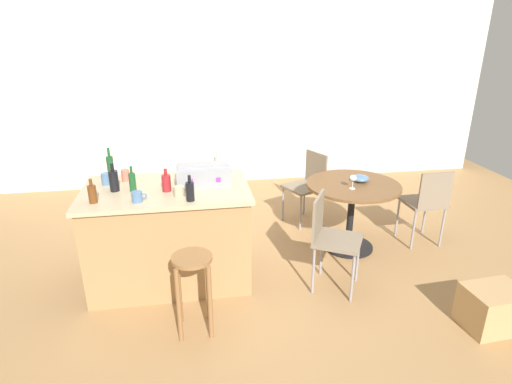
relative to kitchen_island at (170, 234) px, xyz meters
The scene contains 23 objects.
ground_plane 0.98m from the kitchen_island, ahead, with size 8.80×8.80×0.00m, color #A37A4C.
back_wall 2.97m from the kitchen_island, 72.21° to the left, with size 8.00×0.10×2.70m, color beige.
kitchen_island is the anchor object (origin of this frame).
wooden_stool 0.80m from the kitchen_island, 76.07° to the right, with size 0.30×0.30×0.65m.
dining_table 1.90m from the kitchen_island, ahead, with size 0.97×0.97×0.74m.
folding_chair_near 2.71m from the kitchen_island, ahead, with size 0.41×0.41×0.87m.
folding_chair_far 1.92m from the kitchen_island, 32.84° to the left, with size 0.53×0.53×0.86m.
folding_chair_left 1.46m from the kitchen_island, 14.69° to the right, with size 0.55×0.55×0.88m.
toolbox 0.65m from the kitchen_island, ahead, with size 0.47×0.26×0.20m.
bottle_0 0.61m from the kitchen_island, behind, with size 0.06×0.06×0.22m.
bottle_1 0.67m from the kitchen_island, 58.11° to the right, with size 0.07×0.07×0.22m.
bottle_2 0.54m from the kitchen_island, 81.02° to the right, with size 0.08×0.08×0.20m.
bottle_3 0.81m from the kitchen_island, 155.84° to the right, with size 0.07×0.07×0.20m.
bottle_4 0.83m from the kitchen_island, 146.09° to the left, with size 0.06×0.06×0.29m.
bottle_5 0.70m from the kitchen_island, behind, with size 0.08×0.08×0.25m.
bottle_6 0.80m from the kitchen_island, 32.56° to the left, with size 0.08×0.08×0.24m.
cup_0 0.68m from the kitchen_island, 145.19° to the left, with size 0.11×0.08×0.11m.
cup_1 0.61m from the kitchen_island, 126.30° to the right, with size 0.12×0.09×0.09m.
cup_2 0.75m from the kitchen_island, 160.98° to the left, with size 0.12×0.08×0.10m.
cup_3 0.56m from the kitchen_island, 61.39° to the right, with size 0.12×0.09×0.09m.
wine_glass 1.85m from the kitchen_island, ahead, with size 0.07×0.07×0.14m.
serving_bowl 2.02m from the kitchen_island, 10.20° to the left, with size 0.18×0.18×0.07m, color #4C7099.
cardboard_box 2.76m from the kitchen_island, 24.29° to the right, with size 0.45×0.34×0.34m, color tan.
Camera 1 is at (-0.65, -3.52, 2.19)m, focal length 29.11 mm.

